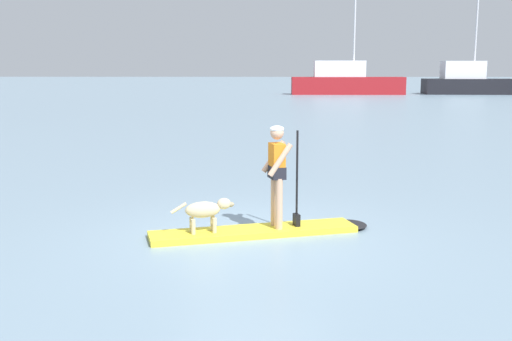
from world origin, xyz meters
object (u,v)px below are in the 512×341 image
at_px(paddleboard, 267,231).
at_px(moored_boat_starboard, 346,81).
at_px(moored_boat_port, 467,82).
at_px(person_paddler, 278,169).
at_px(dog, 206,210).

bearing_deg(paddleboard, moored_boat_starboard, 82.21).
distance_m(moored_boat_starboard, moored_boat_port, 13.21).
distance_m(person_paddler, dog, 1.35).
bearing_deg(person_paddler, dog, -163.13).
height_order(person_paddler, moored_boat_starboard, moored_boat_starboard).
relative_size(dog, moored_boat_starboard, 0.08).
bearing_deg(moored_boat_starboard, moored_boat_port, 4.83).
height_order(dog, moored_boat_starboard, moored_boat_starboard).
bearing_deg(moored_boat_port, moored_boat_starboard, -175.17).
bearing_deg(moored_boat_port, paddleboard, -110.20).
height_order(dog, moored_boat_port, moored_boat_port).
bearing_deg(paddleboard, person_paddler, 16.87).
bearing_deg(dog, person_paddler, 16.87).
distance_m(paddleboard, dog, 1.10).
distance_m(person_paddler, moored_boat_starboard, 55.61).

